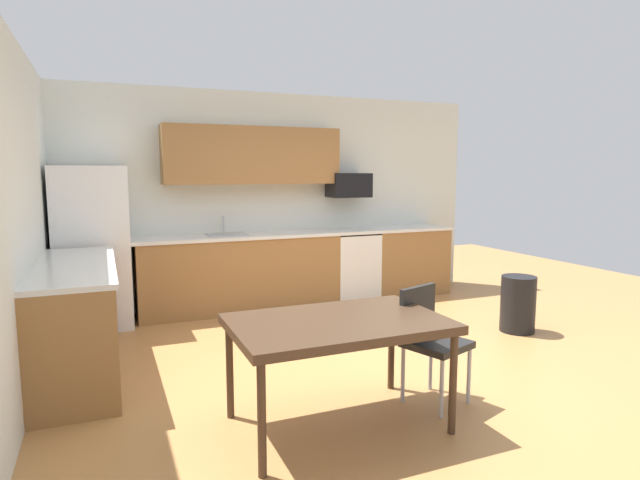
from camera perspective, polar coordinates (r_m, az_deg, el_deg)
ground_plane at (r=4.74m, az=4.80°, el=-13.55°), size 12.00×12.00×0.00m
wall_back at (r=6.89m, az=-5.31°, el=4.52°), size 5.80×0.10×2.70m
wall_left at (r=3.98m, az=-31.18°, el=1.39°), size 0.10×5.80×2.70m
cabinet_run_back at (r=6.53m, az=-8.70°, el=-3.66°), size 2.45×0.60×0.90m
cabinet_run_back_right at (r=7.45m, az=9.33°, el=-2.30°), size 1.10×0.60×0.90m
cabinet_run_left at (r=4.89m, az=-25.00°, el=-8.04°), size 0.60×2.00×0.90m
countertop_back at (r=6.60m, az=-4.35°, el=0.65°), size 4.80×0.64×0.04m
countertop_left at (r=4.79m, az=-25.30°, el=-2.60°), size 0.64×2.00×0.04m
upper_cabinets_back at (r=6.59m, az=-7.31°, el=9.14°), size 2.20×0.34×0.70m
refrigerator at (r=6.20m, az=-23.61°, el=-0.76°), size 0.76×0.70×1.76m
oven_range at (r=7.04m, az=3.44°, el=-2.74°), size 0.60×0.60×0.91m
microwave at (r=7.02m, az=3.15°, el=6.00°), size 0.54×0.36×0.32m
sink_basin at (r=6.42m, az=-10.11°, el=0.02°), size 0.48×0.40×0.14m
sink_faucet at (r=6.58m, az=-10.49°, el=1.58°), size 0.02×0.02×0.24m
dining_table at (r=3.49m, az=1.98°, el=-9.61°), size 1.40×0.90×0.73m
chair_near_table at (r=3.99m, az=11.82°, el=-10.07°), size 0.51×0.51×0.85m
trash_bin at (r=5.99m, az=20.81°, el=-6.54°), size 0.36×0.36×0.60m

